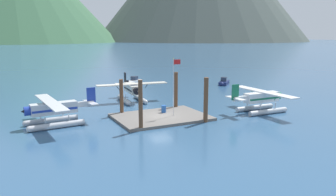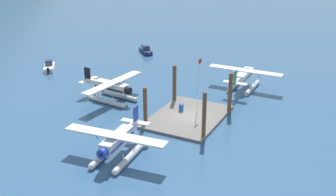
{
  "view_description": "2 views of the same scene",
  "coord_description": "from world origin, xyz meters",
  "px_view_note": "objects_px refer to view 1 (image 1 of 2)",
  "views": [
    {
      "loc": [
        -16.24,
        -34.11,
        9.65
      ],
      "look_at": [
        2.42,
        2.95,
        1.72
      ],
      "focal_mm": 35.27,
      "sensor_mm": 36.0,
      "label": 1
    },
    {
      "loc": [
        -40.59,
        -17.82,
        20.2
      ],
      "look_at": [
        -0.65,
        2.32,
        2.38
      ],
      "focal_mm": 43.8,
      "sensor_mm": 36.0,
      "label": 2
    }
  ],
  "objects_px": {
    "seaplane_white_stbd_aft": "(262,100)",
    "boat_white_open_north": "(134,81)",
    "seaplane_silver_port_fwd": "(54,111)",
    "seaplane_cream_bow_centre": "(132,91)",
    "flagpole": "(174,81)",
    "boat_navy_open_east": "(224,82)",
    "fuel_drum": "(164,109)"
  },
  "relations": [
    {
      "from": "seaplane_silver_port_fwd",
      "to": "boat_navy_open_east",
      "type": "height_order",
      "value": "seaplane_silver_port_fwd"
    },
    {
      "from": "seaplane_white_stbd_aft",
      "to": "seaplane_silver_port_fwd",
      "type": "distance_m",
      "value": 24.97
    },
    {
      "from": "seaplane_white_stbd_aft",
      "to": "seaplane_silver_port_fwd",
      "type": "relative_size",
      "value": 0.99
    },
    {
      "from": "seaplane_silver_port_fwd",
      "to": "boat_navy_open_east",
      "type": "xyz_separation_m",
      "value": [
        34.44,
        16.43,
        -1.09
      ]
    },
    {
      "from": "flagpole",
      "to": "seaplane_cream_bow_centre",
      "type": "relative_size",
      "value": 0.64
    },
    {
      "from": "boat_navy_open_east",
      "to": "seaplane_white_stbd_aft",
      "type": "bearing_deg",
      "value": -114.89
    },
    {
      "from": "fuel_drum",
      "to": "seaplane_cream_bow_centre",
      "type": "bearing_deg",
      "value": 92.9
    },
    {
      "from": "seaplane_white_stbd_aft",
      "to": "boat_white_open_north",
      "type": "height_order",
      "value": "seaplane_white_stbd_aft"
    },
    {
      "from": "flagpole",
      "to": "boat_navy_open_east",
      "type": "xyz_separation_m",
      "value": [
        21.31,
        19.28,
        -3.97
      ]
    },
    {
      "from": "boat_navy_open_east",
      "to": "boat_white_open_north",
      "type": "xyz_separation_m",
      "value": [
        -15.48,
        9.13,
        0.0
      ]
    },
    {
      "from": "seaplane_cream_bow_centre",
      "to": "boat_navy_open_east",
      "type": "bearing_deg",
      "value": 18.92
    },
    {
      "from": "seaplane_cream_bow_centre",
      "to": "flagpole",
      "type": "bearing_deg",
      "value": -85.56
    },
    {
      "from": "seaplane_white_stbd_aft",
      "to": "seaplane_cream_bow_centre",
      "type": "xyz_separation_m",
      "value": [
        -12.21,
        13.94,
        0.0
      ]
    },
    {
      "from": "seaplane_silver_port_fwd",
      "to": "boat_white_open_north",
      "type": "bearing_deg",
      "value": 53.43
    },
    {
      "from": "boat_navy_open_east",
      "to": "boat_white_open_north",
      "type": "distance_m",
      "value": 17.98
    },
    {
      "from": "seaplane_cream_bow_centre",
      "to": "boat_white_open_north",
      "type": "bearing_deg",
      "value": 68.11
    },
    {
      "from": "fuel_drum",
      "to": "boat_navy_open_east",
      "type": "distance_m",
      "value": 27.77
    },
    {
      "from": "seaplane_cream_bow_centre",
      "to": "boat_white_open_north",
      "type": "distance_m",
      "value": 18.08
    },
    {
      "from": "boat_white_open_north",
      "to": "seaplane_white_stbd_aft",
      "type": "bearing_deg",
      "value": -79.88
    },
    {
      "from": "fuel_drum",
      "to": "boat_white_open_north",
      "type": "distance_m",
      "value": 27.16
    },
    {
      "from": "seaplane_white_stbd_aft",
      "to": "boat_white_open_north",
      "type": "xyz_separation_m",
      "value": [
        -5.48,
        30.69,
        -1.09
      ]
    },
    {
      "from": "flagpole",
      "to": "seaplane_silver_port_fwd",
      "type": "height_order",
      "value": "flagpole"
    },
    {
      "from": "fuel_drum",
      "to": "boat_navy_open_east",
      "type": "height_order",
      "value": "boat_navy_open_east"
    },
    {
      "from": "boat_navy_open_east",
      "to": "boat_white_open_north",
      "type": "height_order",
      "value": "same"
    },
    {
      "from": "boat_navy_open_east",
      "to": "boat_white_open_north",
      "type": "bearing_deg",
      "value": 149.46
    },
    {
      "from": "seaplane_white_stbd_aft",
      "to": "boat_navy_open_east",
      "type": "xyz_separation_m",
      "value": [
        10.0,
        21.56,
        -1.09
      ]
    },
    {
      "from": "seaplane_cream_bow_centre",
      "to": "seaplane_silver_port_fwd",
      "type": "xyz_separation_m",
      "value": [
        -12.23,
        -8.81,
        0.0
      ]
    },
    {
      "from": "flagpole",
      "to": "boat_navy_open_east",
      "type": "relative_size",
      "value": 1.67
    },
    {
      "from": "fuel_drum",
      "to": "seaplane_white_stbd_aft",
      "type": "height_order",
      "value": "seaplane_white_stbd_aft"
    },
    {
      "from": "flagpole",
      "to": "fuel_drum",
      "type": "bearing_deg",
      "value": 101.85
    },
    {
      "from": "seaplane_white_stbd_aft",
      "to": "boat_white_open_north",
      "type": "bearing_deg",
      "value": 100.12
    },
    {
      "from": "seaplane_cream_bow_centre",
      "to": "boat_white_open_north",
      "type": "height_order",
      "value": "seaplane_cream_bow_centre"
    }
  ]
}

